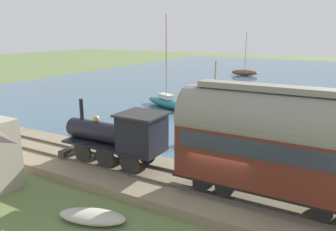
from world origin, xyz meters
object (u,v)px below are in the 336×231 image
Objects in this scene: passenger_coach at (278,140)px; rowboat_off_pier at (93,131)px; steam_locomotive at (121,134)px; sailboat_brown at (244,72)px; beached_dinghy at (92,217)px; sailboat_teal at (166,102)px; sailboat_white at (213,127)px; rowboat_far_out at (323,176)px.

passenger_coach reaches higher than rowboat_off_pier.
passenger_coach is at bearing -90.00° from steam_locomotive.
sailboat_brown is at bearing -30.79° from rowboat_off_pier.
sailboat_teal is at bearing 21.53° from beached_dinghy.
passenger_coach reaches higher than steam_locomotive.
passenger_coach is 2.78× the size of rowboat_off_pier.
sailboat_brown is 38.50m from rowboat_off_pier.
sailboat_white reaches higher than passenger_coach.
sailboat_teal is 4.18× the size of rowboat_far_out.
rowboat_far_out is (-10.63, -15.29, -0.33)m from sailboat_teal.
beached_dinghy is (-47.29, -7.99, -0.35)m from sailboat_brown.
sailboat_brown is (43.16, 6.38, -1.69)m from steam_locomotive.
steam_locomotive is 2.87× the size of rowboat_far_out.
sailboat_brown reaches higher than rowboat_off_pier.
beached_dinghy is (-4.13, -1.61, -2.04)m from steam_locomotive.
rowboat_off_pier is (-38.50, -0.15, -0.30)m from sailboat_brown.
beached_dinghy is at bearing -134.65° from sailboat_teal.
rowboat_off_pier is at bearing 128.69° from rowboat_far_out.
sailboat_teal reaches higher than passenger_coach.
beached_dinghy is (-8.79, -7.84, -0.05)m from rowboat_off_pier.
steam_locomotive is 8.03m from rowboat_off_pier.
sailboat_teal is 10.15m from sailboat_white.
rowboat_off_pier is 1.39× the size of rowboat_far_out.
sailboat_brown reaches higher than steam_locomotive.
passenger_coach is at bearing -160.13° from rowboat_far_out.
rowboat_far_out is 11.55m from beached_dinghy.
sailboat_teal reaches higher than sailboat_white.
rowboat_off_pier is 1.00× the size of beached_dinghy.
rowboat_off_pier reaches higher than rowboat_far_out.
sailboat_teal is at bearing 94.52° from rowboat_far_out.
passenger_coach is 10.70m from sailboat_white.
sailboat_teal is (-28.04, -0.40, -0.02)m from sailboat_brown.
sailboat_white is (8.50, 6.01, -2.46)m from passenger_coach.
rowboat_off_pier is (-3.84, 7.94, -0.49)m from sailboat_white.
rowboat_far_out is at bearing -99.91° from sailboat_white.
rowboat_off_pier is at bearing 53.21° from steam_locomotive.
sailboat_white is 2.52× the size of rowboat_far_out.
passenger_coach is 1.54× the size of sailboat_white.
sailboat_teal reaches higher than beached_dinghy.
sailboat_brown is 3.40× the size of rowboat_far_out.
rowboat_off_pier is at bearing 171.27° from sailboat_brown.
sailboat_brown is 35.59m from sailboat_white.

